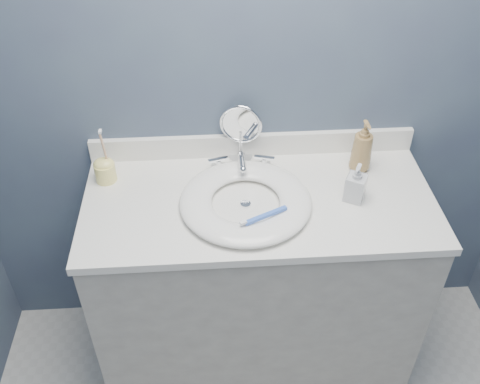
{
  "coord_description": "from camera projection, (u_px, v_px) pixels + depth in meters",
  "views": [
    {
      "loc": [
        -0.16,
        -0.42,
        2.08
      ],
      "look_at": [
        -0.07,
        0.94,
        0.94
      ],
      "focal_mm": 40.0,
      "sensor_mm": 36.0,
      "label": 1
    }
  ],
  "objects": [
    {
      "name": "drain",
      "position": [
        246.0,
        204.0,
        1.82
      ],
      "size": [
        0.04,
        0.04,
        0.01
      ],
      "primitive_type": "cylinder",
      "color": "silver",
      "rests_on": "countertop"
    },
    {
      "name": "back_wall",
      "position": [
        254.0,
        78.0,
        1.85
      ],
      "size": [
        2.2,
        0.02,
        2.4
      ],
      "primitive_type": "cube",
      "color": "#404961",
      "rests_on": "ground"
    },
    {
      "name": "soap_bottle_clear",
      "position": [
        356.0,
        182.0,
        1.81
      ],
      "size": [
        0.09,
        0.09,
        0.14
      ],
      "primitive_type": "imported",
      "rotation": [
        0.0,
        0.0,
        -0.49
      ],
      "color": "silver",
      "rests_on": "countertop"
    },
    {
      "name": "basin",
      "position": [
        246.0,
        201.0,
        1.81
      ],
      "size": [
        0.45,
        0.45,
        0.04
      ],
      "primitive_type": null,
      "color": "white",
      "rests_on": "countertop"
    },
    {
      "name": "faucet",
      "position": [
        242.0,
        164.0,
        1.96
      ],
      "size": [
        0.25,
        0.13,
        0.07
      ],
      "color": "silver",
      "rests_on": "countertop"
    },
    {
      "name": "toothbrush_lying",
      "position": [
        264.0,
        216.0,
        1.72
      ],
      "size": [
        0.16,
        0.09,
        0.02
      ],
      "rotation": [
        0.0,
        0.0,
        0.45
      ],
      "color": "blue",
      "rests_on": "basin"
    },
    {
      "name": "vanity_cabinet",
      "position": [
        257.0,
        285.0,
        2.14
      ],
      "size": [
        1.2,
        0.55,
        0.85
      ],
      "primitive_type": "cube",
      "color": "beige",
      "rests_on": "ground"
    },
    {
      "name": "soap_bottle_amber",
      "position": [
        362.0,
        146.0,
        1.92
      ],
      "size": [
        0.08,
        0.08,
        0.2
      ],
      "primitive_type": "imported",
      "rotation": [
        0.0,
        0.0,
        0.05
      ],
      "color": "olive",
      "rests_on": "countertop"
    },
    {
      "name": "toothbrush_holder",
      "position": [
        105.0,
        169.0,
        1.9
      ],
      "size": [
        0.08,
        0.08,
        0.22
      ],
      "rotation": [
        0.0,
        0.0,
        -0.39
      ],
      "color": "#FFEF7F",
      "rests_on": "countertop"
    },
    {
      "name": "backsplash",
      "position": [
        253.0,
        145.0,
        2.02
      ],
      "size": [
        1.22,
        0.02,
        0.09
      ],
      "primitive_type": "cube",
      "color": "white",
      "rests_on": "countertop"
    },
    {
      "name": "makeup_mirror",
      "position": [
        241.0,
        130.0,
        1.95
      ],
      "size": [
        0.16,
        0.09,
        0.23
      ],
      "rotation": [
        0.0,
        0.0,
        -0.24
      ],
      "color": "silver",
      "rests_on": "countertop"
    },
    {
      "name": "countertop",
      "position": [
        259.0,
        202.0,
        1.86
      ],
      "size": [
        1.22,
        0.57,
        0.03
      ],
      "primitive_type": "cube",
      "color": "white",
      "rests_on": "vanity_cabinet"
    }
  ]
}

